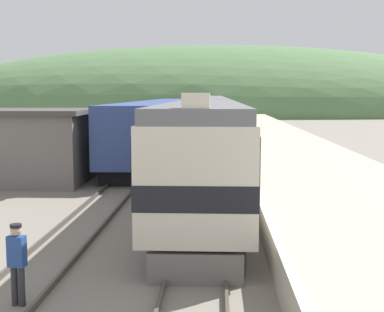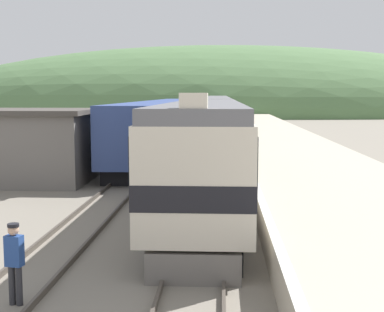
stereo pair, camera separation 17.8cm
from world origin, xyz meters
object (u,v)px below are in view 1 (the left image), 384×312
at_px(express_train_lead_car, 205,146).
at_px(carriage_third, 213,111).
at_px(carriage_second, 211,120).
at_px(siding_train, 160,125).
at_px(carriage_fourth, 213,107).
at_px(carriage_fifth, 214,104).
at_px(track_worker, 17,259).

xyz_separation_m(express_train_lead_car, carriage_third, (0.00, 47.28, -0.01)).
bearing_deg(carriage_second, siding_train, -138.04).
height_order(carriage_second, carriage_third, same).
bearing_deg(carriage_third, express_train_lead_car, -90.00).
height_order(carriage_fourth, siding_train, carriage_fourth).
relative_size(carriage_second, carriage_fourth, 1.00).
xyz_separation_m(carriage_second, siding_train, (-4.02, -3.61, -0.23)).
distance_m(express_train_lead_car, carriage_fourth, 71.12).
distance_m(carriage_second, carriage_fifth, 71.50).
height_order(carriage_second, carriage_fourth, same).
bearing_deg(carriage_third, carriage_second, -90.00).
bearing_deg(siding_train, carriage_fifth, 86.94).
distance_m(carriage_second, carriage_third, 23.83).
distance_m(carriage_second, track_worker, 35.55).
bearing_deg(carriage_fifth, carriage_third, -90.00).
height_order(carriage_second, carriage_fifth, same).
height_order(express_train_lead_car, carriage_fourth, express_train_lead_car).
distance_m(carriage_third, siding_train, 27.74).
height_order(carriage_third, carriage_fourth, same).
relative_size(carriage_second, carriage_third, 1.00).
distance_m(express_train_lead_car, track_worker, 12.51).
bearing_deg(siding_train, carriage_fourth, 85.52).
relative_size(carriage_fifth, track_worker, 12.97).
xyz_separation_m(carriage_third, carriage_fourth, (0.00, 23.83, 0.00)).
distance_m(carriage_fourth, siding_train, 51.44).
bearing_deg(carriage_fifth, siding_train, -93.06).
xyz_separation_m(carriage_second, track_worker, (-3.70, -35.34, -1.23)).
bearing_deg(carriage_second, express_train_lead_car, -90.00).
bearing_deg(express_train_lead_car, track_worker, -107.30).
distance_m(carriage_fourth, track_worker, 83.09).
distance_m(carriage_fifth, siding_train, 75.22).
xyz_separation_m(express_train_lead_car, track_worker, (-3.70, -11.89, -1.25)).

